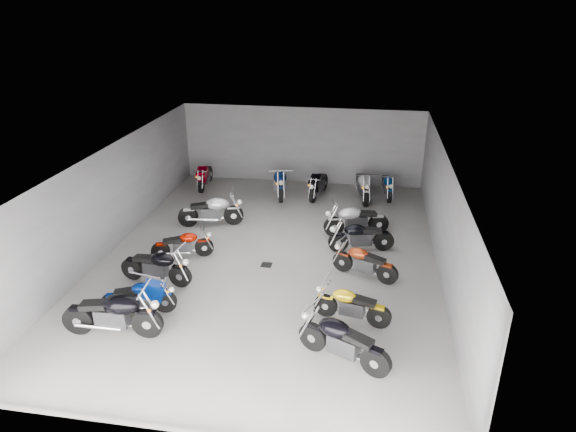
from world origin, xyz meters
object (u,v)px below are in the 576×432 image
(motorcycle_left_a, at_px, (113,314))
(motorcycle_right_d, at_px, (364,262))
(motorcycle_right_a, at_px, (342,341))
(motorcycle_back_f, at_px, (387,185))
(motorcycle_back_e, at_px, (363,185))
(motorcycle_left_d, at_px, (183,245))
(drain_grate, at_px, (267,265))
(motorcycle_right_f, at_px, (356,220))
(motorcycle_left_c, at_px, (157,266))
(motorcycle_back_c, at_px, (280,182))
(motorcycle_back_a, at_px, (205,176))
(motorcycle_back_d, at_px, (318,184))
(motorcycle_left_f, at_px, (212,211))
(motorcycle_right_e, at_px, (360,236))
(motorcycle_right_b, at_px, (351,305))
(motorcycle_left_b, at_px, (139,297))

(motorcycle_left_a, relative_size, motorcycle_right_d, 1.28)
(motorcycle_right_a, relative_size, motorcycle_back_f, 1.05)
(motorcycle_left_a, bearing_deg, motorcycle_right_d, 118.31)
(motorcycle_left_a, distance_m, motorcycle_back_e, 11.24)
(motorcycle_left_d, bearing_deg, drain_grate, 67.31)
(motorcycle_right_f, bearing_deg, drain_grate, 118.08)
(motorcycle_left_c, relative_size, motorcycle_right_d, 1.14)
(motorcycle_right_f, xyz_separation_m, motorcycle_back_f, (1.09, 3.73, -0.05))
(drain_grate, bearing_deg, motorcycle_back_c, 96.26)
(motorcycle_back_a, bearing_deg, motorcycle_left_a, 91.89)
(motorcycle_right_d, bearing_deg, motorcycle_back_e, 24.26)
(motorcycle_left_d, relative_size, motorcycle_back_d, 0.85)
(motorcycle_back_d, bearing_deg, motorcycle_right_d, 118.46)
(motorcycle_right_a, xyz_separation_m, motorcycle_back_e, (0.13, 9.92, 0.02))
(motorcycle_back_c, bearing_deg, motorcycle_left_c, 60.48)
(motorcycle_right_a, xyz_separation_m, motorcycle_right_d, (0.36, 3.78, -0.06))
(motorcycle_back_a, bearing_deg, motorcycle_left_f, 107.21)
(motorcycle_left_d, height_order, motorcycle_back_f, motorcycle_back_f)
(motorcycle_back_f, bearing_deg, motorcycle_left_c, 43.68)
(motorcycle_right_f, xyz_separation_m, motorcycle_back_d, (-1.60, 3.31, -0.02))
(drain_grate, relative_size, motorcycle_back_d, 0.15)
(motorcycle_right_d, xyz_separation_m, motorcycle_back_a, (-6.73, 6.43, 0.02))
(motorcycle_left_c, relative_size, motorcycle_back_d, 1.01)
(motorcycle_back_a, relative_size, motorcycle_back_c, 0.88)
(motorcycle_right_e, bearing_deg, motorcycle_right_b, 165.86)
(motorcycle_left_d, relative_size, motorcycle_left_f, 0.81)
(motorcycle_left_a, bearing_deg, motorcycle_right_f, 135.89)
(motorcycle_left_c, height_order, motorcycle_right_e, motorcycle_left_c)
(motorcycle_left_d, relative_size, motorcycle_back_f, 0.90)
(motorcycle_left_d, xyz_separation_m, motorcycle_right_d, (5.44, -0.26, 0.02))
(motorcycle_left_a, xyz_separation_m, motorcycle_left_b, (0.20, 0.95, -0.12))
(motorcycle_right_b, bearing_deg, motorcycle_back_c, 33.56)
(motorcycle_right_e, bearing_deg, motorcycle_left_b, 116.38)
(motorcycle_right_d, distance_m, motorcycle_right_f, 2.81)
(motorcycle_left_a, distance_m, motorcycle_back_a, 10.17)
(motorcycle_right_d, height_order, motorcycle_right_f, motorcycle_right_f)
(motorcycle_left_b, distance_m, motorcycle_back_c, 8.96)
(motorcycle_right_d, bearing_deg, motorcycle_right_a, -163.29)
(motorcycle_back_c, relative_size, motorcycle_back_d, 1.10)
(motorcycle_right_a, bearing_deg, motorcycle_left_a, 113.79)
(motorcycle_back_f, bearing_deg, motorcycle_back_e, 14.96)
(motorcycle_left_a, height_order, motorcycle_right_f, motorcycle_left_a)
(motorcycle_right_b, bearing_deg, motorcycle_left_b, 107.53)
(motorcycle_right_d, bearing_deg, motorcycle_right_b, -164.20)
(drain_grate, xyz_separation_m, motorcycle_right_e, (2.70, 1.39, 0.49))
(motorcycle_left_f, distance_m, motorcycle_back_d, 4.75)
(motorcycle_back_f, bearing_deg, motorcycle_right_d, 76.62)
(motorcycle_left_c, bearing_deg, motorcycle_back_d, 160.52)
(motorcycle_left_c, relative_size, motorcycle_back_e, 0.93)
(motorcycle_left_d, bearing_deg, motorcycle_right_a, 29.61)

